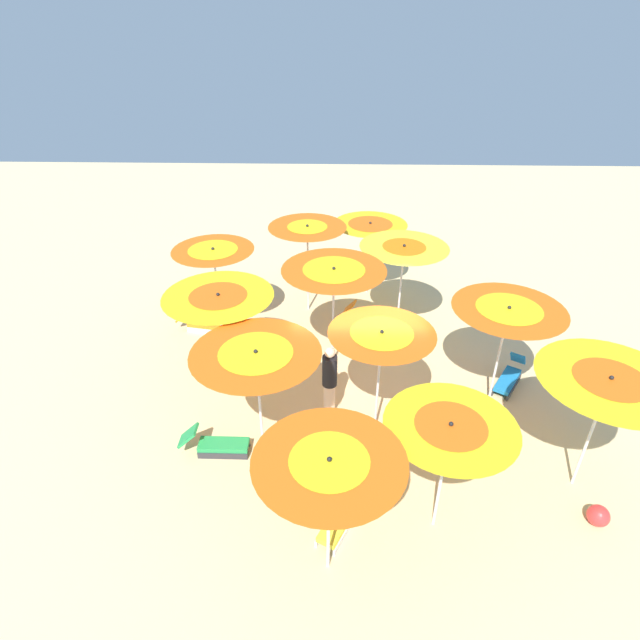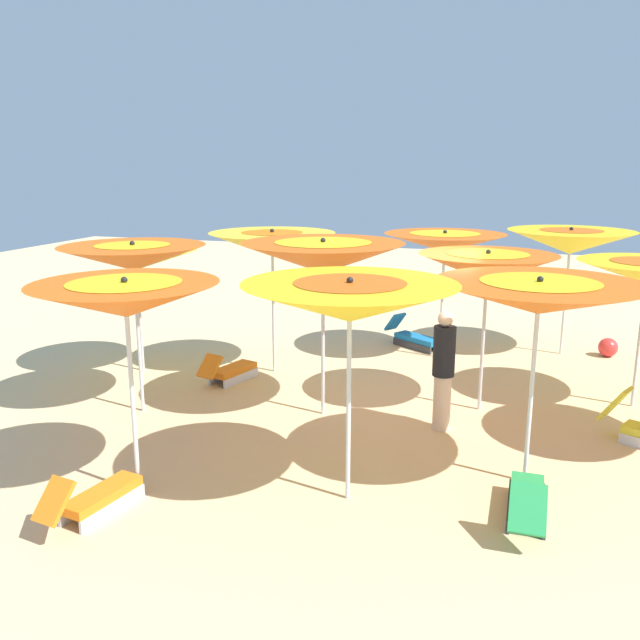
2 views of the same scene
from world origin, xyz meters
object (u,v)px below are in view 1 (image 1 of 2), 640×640
object	(u,v)px
beach_umbrella_6	(334,278)
beach_ball	(598,516)
beach_umbrella_5	(381,342)
beach_umbrella_11	(214,256)
beach_umbrella_3	(370,229)
beach_umbrella_8	(329,471)
beach_umbrella_2	(404,254)
lounger_0	(367,316)
lounger_2	(218,444)
beach_umbrella_4	(449,433)
beach_umbrella_1	(508,316)
beach_umbrella_9	(256,361)
beachgoer_0	(330,381)
beach_umbrella_10	(219,304)
beach_umbrella_0	(607,390)
lounger_4	(509,378)
beach_umbrella_7	(307,233)
lounger_1	(341,515)
lounger_3	(202,324)

from	to	relation	value
beach_umbrella_6	beach_ball	bearing A→B (deg)	-44.16
beach_umbrella_5	beach_umbrella_11	bearing A→B (deg)	137.53
beach_umbrella_3	beach_umbrella_8	xyz separation A→B (m)	(-1.03, -8.79, 0.12)
beach_umbrella_2	beach_umbrella_8	xyz separation A→B (m)	(-1.69, -6.57, -0.14)
beach_umbrella_3	lounger_0	size ratio (longest dim) A/B	1.82
lounger_2	beach_umbrella_4	bearing A→B (deg)	-20.97
beach_umbrella_1	beach_umbrella_9	bearing A→B (deg)	-161.25
beach_umbrella_5	beachgoer_0	xyz separation A→B (m)	(-0.93, 0.45, -1.27)
beach_umbrella_3	beach_umbrella_10	world-z (taller)	beach_umbrella_10
beach_umbrella_2	beach_umbrella_6	bearing A→B (deg)	-139.63
beach_umbrella_11	beach_umbrella_6	bearing A→B (deg)	-23.64
beach_umbrella_4	beachgoer_0	bearing A→B (deg)	123.65
beach_umbrella_0	lounger_4	world-z (taller)	beach_umbrella_0
beach_umbrella_10	beach_umbrella_11	size ratio (longest dim) A/B	1.01
lounger_2	beach_umbrella_3	bearing A→B (deg)	64.21
beach_umbrella_1	lounger_2	distance (m)	6.11
beach_umbrella_11	lounger_2	world-z (taller)	beach_umbrella_11
beach_umbrella_4	beach_umbrella_11	distance (m)	7.24
lounger_4	beachgoer_0	world-z (taller)	beachgoer_0
beach_umbrella_7	lounger_1	distance (m)	7.33
beachgoer_0	beach_umbrella_7	bearing A→B (deg)	-79.60
beach_ball	beach_umbrella_4	bearing A→B (deg)	-178.13
beach_umbrella_7	beach_ball	distance (m)	8.79
beach_umbrella_2	beach_umbrella_0	bearing A→B (deg)	-61.10
beach_umbrella_2	beach_umbrella_10	bearing A→B (deg)	-148.65
beach_umbrella_6	beach_umbrella_9	distance (m)	3.13
beach_umbrella_0	beach_umbrella_10	xyz separation A→B (m)	(-6.63, 2.44, 0.05)
beach_umbrella_8	lounger_1	xyz separation A→B (m)	(0.20, 0.76, -1.88)
lounger_0	lounger_1	bearing A→B (deg)	-80.49
beach_umbrella_3	beach_umbrella_5	world-z (taller)	beach_umbrella_5
beach_umbrella_8	beach_umbrella_9	xyz separation A→B (m)	(-1.27, 2.31, 0.07)
beachgoer_0	beach_ball	xyz separation A→B (m)	(4.46, -2.55, -0.69)
beach_ball	beach_umbrella_8	bearing A→B (deg)	-168.70
beach_umbrella_5	beach_umbrella_9	xyz separation A→B (m)	(-2.17, -0.68, 0.03)
beach_umbrella_5	lounger_2	xyz separation A→B (m)	(-3.03, -0.70, -1.94)
beach_umbrella_11	beach_ball	bearing A→B (deg)	-37.25
beach_umbrella_10	lounger_3	xyz separation A→B (m)	(-1.14, 2.40, -2.00)
beach_umbrella_11	beach_ball	world-z (taller)	beach_umbrella_11
beach_umbrella_1	beach_umbrella_5	xyz separation A→B (m)	(-2.52, -0.92, -0.03)
beach_umbrella_3	lounger_4	size ratio (longest dim) A/B	1.75
beach_umbrella_2	lounger_1	size ratio (longest dim) A/B	1.95
beach_umbrella_8	lounger_0	bearing A→B (deg)	82.42
beach_umbrella_9	lounger_1	distance (m)	2.90
beach_umbrella_4	beach_umbrella_11	xyz separation A→B (m)	(-4.57, 5.62, 0.16)
beach_umbrella_0	beach_umbrella_8	bearing A→B (deg)	-158.50
beach_umbrella_0	beach_umbrella_3	size ratio (longest dim) A/B	1.10
beach_umbrella_11	beach_ball	xyz separation A→B (m)	(7.27, -5.53, -2.02)
beach_umbrella_9	lounger_4	distance (m)	6.03
beach_umbrella_0	lounger_3	distance (m)	9.36
beach_umbrella_3	beach_umbrella_8	bearing A→B (deg)	-96.70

